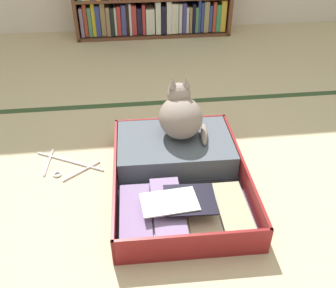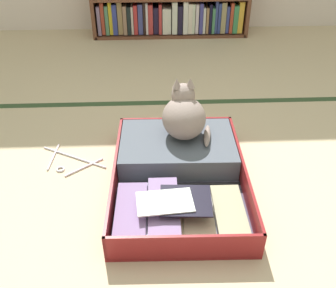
{
  "view_description": "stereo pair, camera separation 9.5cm",
  "coord_description": "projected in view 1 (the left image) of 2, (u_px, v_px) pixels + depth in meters",
  "views": [
    {
      "loc": [
        -0.25,
        -1.05,
        1.15
      ],
      "look_at": [
        -0.1,
        0.23,
        0.22
      ],
      "focal_mm": 40.0,
      "sensor_mm": 36.0,
      "label": 1
    },
    {
      "loc": [
        -0.15,
        -1.06,
        1.15
      ],
      "look_at": [
        -0.1,
        0.23,
        0.22
      ],
      "focal_mm": 40.0,
      "sensor_mm": 36.0,
      "label": 2
    }
  ],
  "objects": [
    {
      "name": "clothes_hanger",
      "position": [
        66.0,
        166.0,
        1.82
      ],
      "size": [
        0.34,
        0.26,
        0.01
      ],
      "color": "silver",
      "rests_on": "ground_plane"
    },
    {
      "name": "ground_plane",
      "position": [
        197.0,
        218.0,
        1.54
      ],
      "size": [
        10.0,
        10.0,
        0.0
      ],
      "primitive_type": "plane",
      "color": "#CCB790"
    },
    {
      "name": "open_suitcase",
      "position": [
        176.0,
        168.0,
        1.72
      ],
      "size": [
        0.6,
        0.81,
        0.13
      ],
      "color": "maroon",
      "rests_on": "ground_plane"
    },
    {
      "name": "black_cat",
      "position": [
        180.0,
        115.0,
        1.77
      ],
      "size": [
        0.25,
        0.25,
        0.28
      ],
      "color": "gray",
      "rests_on": "open_suitcase"
    },
    {
      "name": "tatami_border",
      "position": [
        169.0,
        102.0,
        2.34
      ],
      "size": [
        4.8,
        0.05,
        0.0
      ],
      "color": "#314929",
      "rests_on": "ground_plane"
    }
  ]
}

